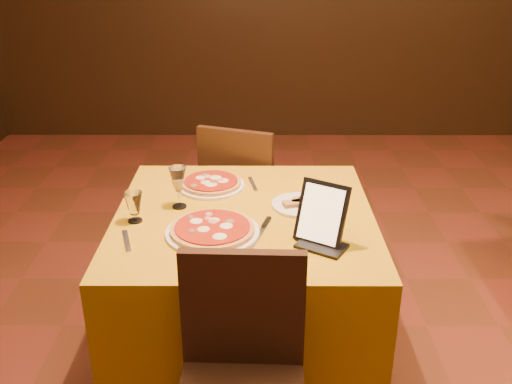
{
  "coord_description": "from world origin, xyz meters",
  "views": [
    {
      "loc": [
        -0.5,
        -1.95,
        1.84
      ],
      "look_at": [
        -0.5,
        0.21,
        0.86
      ],
      "focal_mm": 40.0,
      "sensor_mm": 36.0,
      "label": 1
    }
  ],
  "objects_px": {
    "water_glass": "(134,207)",
    "chair_main_far": "(248,195)",
    "main_table": "(245,287)",
    "wine_glass": "(178,187)",
    "pizza_near": "(212,231)",
    "tablet": "(322,213)",
    "pizza_far": "(211,184)"
  },
  "relations": [
    {
      "from": "chair_main_far",
      "to": "pizza_near",
      "type": "distance_m",
      "value": 1.07
    },
    {
      "from": "main_table",
      "to": "tablet",
      "type": "xyz_separation_m",
      "value": [
        0.3,
        -0.24,
        0.49
      ]
    },
    {
      "from": "main_table",
      "to": "water_glass",
      "type": "xyz_separation_m",
      "value": [
        -0.45,
        -0.07,
        0.44
      ]
    },
    {
      "from": "wine_glass",
      "to": "tablet",
      "type": "bearing_deg",
      "value": -27.27
    },
    {
      "from": "pizza_far",
      "to": "wine_glass",
      "type": "relative_size",
      "value": 1.65
    },
    {
      "from": "pizza_near",
      "to": "wine_glass",
      "type": "xyz_separation_m",
      "value": [
        -0.16,
        0.25,
        0.08
      ]
    },
    {
      "from": "main_table",
      "to": "wine_glass",
      "type": "relative_size",
      "value": 5.79
    },
    {
      "from": "main_table",
      "to": "chair_main_far",
      "type": "distance_m",
      "value": 0.84
    },
    {
      "from": "main_table",
      "to": "chair_main_far",
      "type": "bearing_deg",
      "value": 90.0
    },
    {
      "from": "main_table",
      "to": "tablet",
      "type": "relative_size",
      "value": 4.51
    },
    {
      "from": "chair_main_far",
      "to": "wine_glass",
      "type": "distance_m",
      "value": 0.91
    },
    {
      "from": "pizza_near",
      "to": "main_table",
      "type": "bearing_deg",
      "value": 56.09
    },
    {
      "from": "pizza_near",
      "to": "pizza_far",
      "type": "xyz_separation_m",
      "value": [
        -0.04,
        0.46,
        0.0
      ]
    },
    {
      "from": "main_table",
      "to": "water_glass",
      "type": "bearing_deg",
      "value": -170.77
    },
    {
      "from": "main_table",
      "to": "pizza_far",
      "type": "bearing_deg",
      "value": 120.2
    },
    {
      "from": "main_table",
      "to": "pizza_far",
      "type": "height_order",
      "value": "pizza_far"
    },
    {
      "from": "wine_glass",
      "to": "pizza_far",
      "type": "bearing_deg",
      "value": 60.4
    },
    {
      "from": "water_glass",
      "to": "chair_main_far",
      "type": "bearing_deg",
      "value": 63.51
    },
    {
      "from": "main_table",
      "to": "chair_main_far",
      "type": "relative_size",
      "value": 1.21
    },
    {
      "from": "pizza_near",
      "to": "wine_glass",
      "type": "height_order",
      "value": "wine_glass"
    },
    {
      "from": "wine_glass",
      "to": "water_glass",
      "type": "relative_size",
      "value": 1.46
    },
    {
      "from": "water_glass",
      "to": "main_table",
      "type": "bearing_deg",
      "value": 9.23
    },
    {
      "from": "pizza_far",
      "to": "tablet",
      "type": "bearing_deg",
      "value": -48.18
    },
    {
      "from": "chair_main_far",
      "to": "tablet",
      "type": "relative_size",
      "value": 3.73
    },
    {
      "from": "chair_main_far",
      "to": "pizza_far",
      "type": "xyz_separation_m",
      "value": [
        -0.16,
        -0.55,
        0.31
      ]
    },
    {
      "from": "main_table",
      "to": "wine_glass",
      "type": "xyz_separation_m",
      "value": [
        -0.28,
        0.06,
        0.47
      ]
    },
    {
      "from": "chair_main_far",
      "to": "main_table",
      "type": "bearing_deg",
      "value": 109.3
    },
    {
      "from": "main_table",
      "to": "wine_glass",
      "type": "height_order",
      "value": "wine_glass"
    },
    {
      "from": "chair_main_far",
      "to": "wine_glass",
      "type": "relative_size",
      "value": 4.79
    },
    {
      "from": "main_table",
      "to": "pizza_far",
      "type": "relative_size",
      "value": 3.51
    },
    {
      "from": "wine_glass",
      "to": "water_glass",
      "type": "bearing_deg",
      "value": -140.74
    },
    {
      "from": "water_glass",
      "to": "tablet",
      "type": "bearing_deg",
      "value": -12.36
    }
  ]
}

